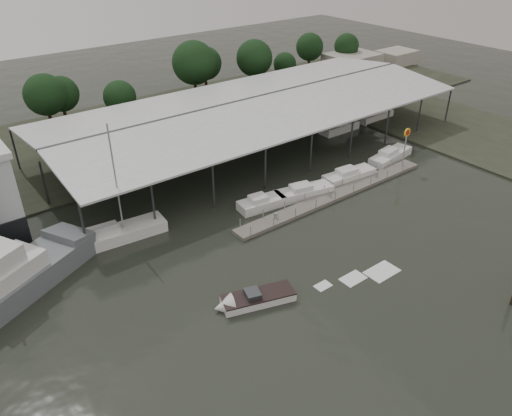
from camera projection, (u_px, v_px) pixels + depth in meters
ground at (296, 292)px, 43.12m from camera, size 200.00×200.00×0.00m
land_strip_far at (102, 141)px, 71.74m from camera, size 140.00×30.00×0.30m
land_strip_east at (479, 136)px, 73.57m from camera, size 20.00×60.00×0.30m
covered_boat_shed at (255, 102)px, 68.07m from camera, size 58.24×24.00×6.96m
floating_dock at (335, 195)px, 57.73m from camera, size 28.00×2.00×1.40m
shell_fuel_sign at (406, 140)px, 62.16m from camera, size 1.10×0.18×5.55m
distant_commercial_buildings at (366, 62)px, 103.75m from camera, size 22.00×8.00×4.00m
grey_trawler at (13, 279)px, 42.17m from camera, size 16.06×11.00×8.84m
white_sailboat at (118, 234)px, 49.91m from camera, size 9.53×3.48×12.39m
speedboat_underway at (252, 300)px, 41.72m from camera, size 17.42×7.04×2.00m
moored_cruiser_0 at (261, 203)px, 55.30m from camera, size 5.61×2.86×1.70m
moored_cruiser_1 at (303, 192)px, 57.56m from camera, size 7.21×3.62×1.70m
moored_cruiser_2 at (349, 175)px, 61.17m from camera, size 7.15×2.87×1.70m
moored_cruiser_3 at (390, 156)px, 66.16m from camera, size 7.69×3.26×1.70m
horizon_tree_line at (206, 67)px, 84.74m from camera, size 65.81×10.88×10.77m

